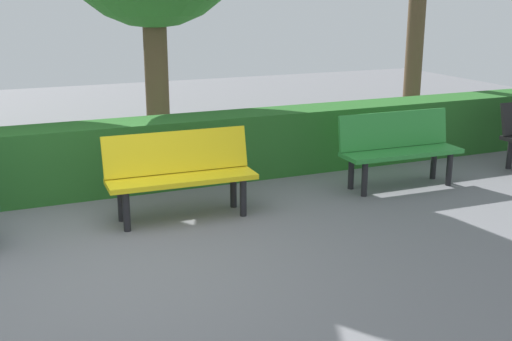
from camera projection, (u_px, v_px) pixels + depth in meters
The scene contains 4 objects.
ground_plane at pixel (98, 267), 5.27m from camera, with size 22.07×22.07×0.00m, color slate.
bench_green at pixel (399, 146), 7.40m from camera, with size 1.46×0.49×0.86m.
bench_yellow at pixel (180, 171), 6.36m from camera, with size 1.50×0.51×0.86m.
hedge_row at pixel (162, 152), 7.44m from camera, with size 18.07×0.58×0.79m, color #266023.
Camera 1 is at (0.69, 4.99, 2.20)m, focal length 44.59 mm.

